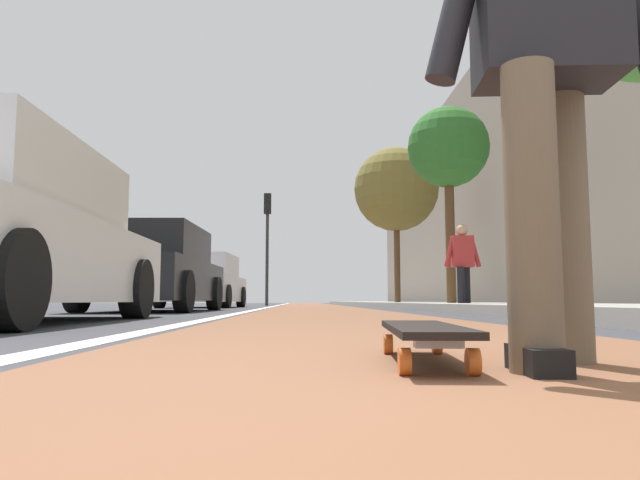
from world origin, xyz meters
The scene contains 13 objects.
ground_plane centered at (10.00, 0.00, 0.00)m, with size 80.00×80.00×0.00m, color #38383D.
bike_lane_paint centered at (24.00, 0.00, 0.00)m, with size 56.00×2.35×0.00m, color brown.
lane_stripe_white centered at (20.00, 1.33, 0.00)m, with size 52.00×0.16×0.01m, color silver.
sidewalk_curb centered at (18.00, -3.32, 0.07)m, with size 52.00×3.20×0.14m, color #9E9B93.
building_facade centered at (22.00, -6.43, 4.40)m, with size 40.00×1.20×8.79m, color gray.
skateboard centered at (0.96, 0.02, 0.09)m, with size 0.85×0.26×0.11m.
skater_person centered at (0.81, -0.32, 0.94)m, with size 0.45×0.72×1.64m.
parked_car_mid centered at (9.84, 3.01, 0.72)m, with size 4.28×2.00×1.49m.
parked_car_far centered at (16.00, 3.13, 0.69)m, with size 4.34×2.09×1.46m.
traffic_light centered at (22.36, 1.73, 3.02)m, with size 0.33×0.28×4.38m.
street_tree_mid centered at (12.26, -2.92, 3.60)m, with size 1.83×1.83×4.56m.
street_tree_far centered at (19.66, -2.92, 4.06)m, with size 2.95×2.95×5.55m.
pedestrian_distant centered at (10.56, -2.73, 0.95)m, with size 0.47×0.73×1.66m.
Camera 1 is at (-0.84, 0.39, 0.19)m, focal length 33.51 mm.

